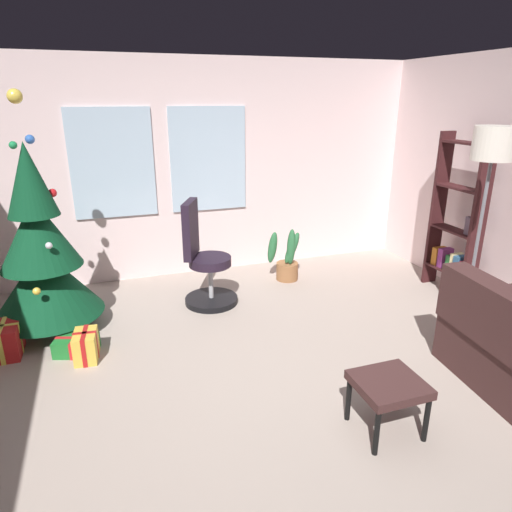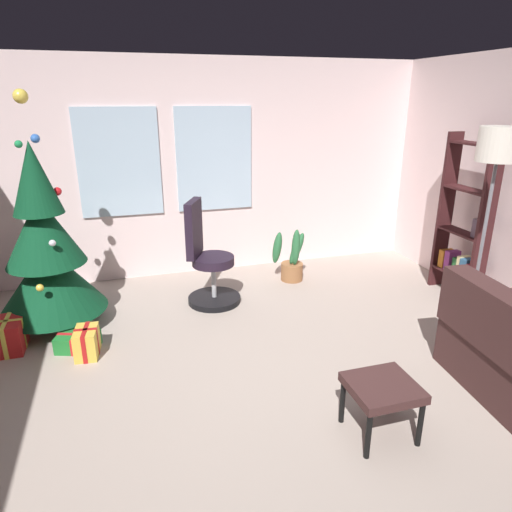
# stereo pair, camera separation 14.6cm
# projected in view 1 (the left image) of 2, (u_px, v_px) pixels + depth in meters

# --- Properties ---
(ground_plane) EXTENTS (5.42, 5.58, 0.10)m
(ground_plane) POSITION_uv_depth(u_px,v_px,m) (285.00, 409.00, 3.29)
(ground_plane) COLOR #A39489
(wall_back_with_windows) EXTENTS (5.42, 0.12, 2.52)m
(wall_back_with_windows) POSITION_uv_depth(u_px,v_px,m) (195.00, 170.00, 5.38)
(wall_back_with_windows) COLOR silver
(wall_back_with_windows) RESTS_ON ground_plane
(footstool) EXTENTS (0.42, 0.40, 0.38)m
(footstool) POSITION_uv_depth(u_px,v_px,m) (389.00, 388.00, 2.91)
(footstool) COLOR #3E2423
(footstool) RESTS_ON ground_plane
(holiday_tree) EXTENTS (0.98, 0.98, 2.15)m
(holiday_tree) POSITION_uv_depth(u_px,v_px,m) (41.00, 256.00, 4.09)
(holiday_tree) COLOR #4C331E
(holiday_tree) RESTS_ON ground_plane
(gift_box_red) EXTENTS (0.26, 0.34, 0.29)m
(gift_box_red) POSITION_uv_depth(u_px,v_px,m) (5.00, 341.00, 3.83)
(gift_box_red) COLOR red
(gift_box_red) RESTS_ON ground_plane
(gift_box_green) EXTENTS (0.39, 0.33, 0.15)m
(gift_box_green) POSITION_uv_depth(u_px,v_px,m) (76.00, 345.00, 3.89)
(gift_box_green) COLOR #1E722D
(gift_box_green) RESTS_ON ground_plane
(gift_box_gold) EXTENTS (0.21, 0.29, 0.25)m
(gift_box_gold) POSITION_uv_depth(u_px,v_px,m) (86.00, 346.00, 3.79)
(gift_box_gold) COLOR gold
(gift_box_gold) RESTS_ON ground_plane
(office_chair) EXTENTS (0.57, 0.56, 1.10)m
(office_chair) POSITION_uv_depth(u_px,v_px,m) (204.00, 265.00, 4.73)
(office_chair) COLOR black
(office_chair) RESTS_ON ground_plane
(bookshelf) EXTENTS (0.18, 0.64, 1.74)m
(bookshelf) POSITION_uv_depth(u_px,v_px,m) (456.00, 226.00, 4.89)
(bookshelf) COLOR #381719
(bookshelf) RESTS_ON ground_plane
(floor_lamp) EXTENTS (0.34, 0.34, 1.86)m
(floor_lamp) POSITION_uv_depth(u_px,v_px,m) (491.00, 161.00, 3.79)
(floor_lamp) COLOR slate
(floor_lamp) RESTS_ON ground_plane
(potted_plant) EXTENTS (0.43, 0.27, 0.64)m
(potted_plant) POSITION_uv_depth(u_px,v_px,m) (286.00, 260.00, 5.40)
(potted_plant) COLOR #925F39
(potted_plant) RESTS_ON ground_plane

